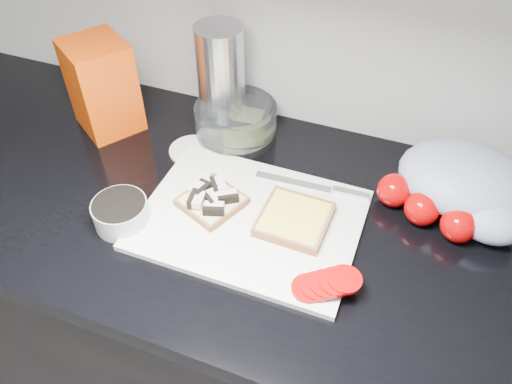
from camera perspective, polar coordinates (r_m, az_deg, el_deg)
base_cabinet at (r=1.34m, az=-0.60°, el=-15.61°), size 3.50×0.60×0.86m
countertop at (r=0.98m, az=-0.79°, el=-2.42°), size 3.50×0.64×0.04m
cutting_board at (r=0.93m, az=-0.66°, el=-3.14°), size 0.40×0.30×0.01m
bread_left at (r=0.94m, az=-5.07°, el=-0.86°), size 0.14×0.14×0.03m
bread_right at (r=0.91m, az=4.41°, el=-3.13°), size 0.13×0.13×0.02m
tomato_slices at (r=0.83m, az=8.05°, el=-10.35°), size 0.12×0.09×0.02m
knife at (r=0.98m, az=7.99°, el=0.40°), size 0.23×0.03×0.01m
seed_tub at (r=0.94m, az=-15.21°, el=-2.24°), size 0.10×0.10×0.05m
tub_lid at (r=1.09m, az=-7.28°, el=4.74°), size 0.13×0.13×0.01m
glass_bowl at (r=1.10m, az=-2.31°, el=8.09°), size 0.18×0.18×0.07m
bread_bag at (r=1.15m, az=-17.16°, el=11.48°), size 0.17×0.17×0.20m
steel_canister at (r=1.08m, az=-4.00°, el=12.64°), size 0.10×0.10×0.24m
grocery_bag at (r=1.01m, az=23.10°, el=0.74°), size 0.26×0.23×0.11m
whole_tomatoes at (r=0.96m, az=18.67°, el=-1.67°), size 0.19×0.11×0.06m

